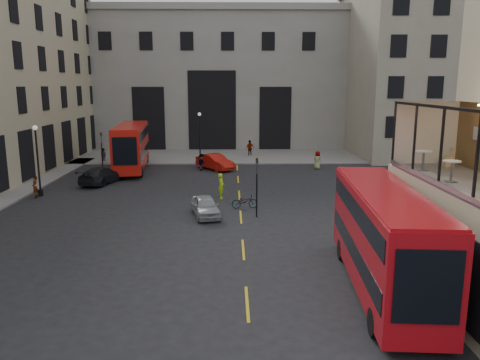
{
  "coord_description": "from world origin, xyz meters",
  "views": [
    {
      "loc": [
        -2.59,
        -16.62,
        8.24
      ],
      "look_at": [
        -2.11,
        9.07,
        3.0
      ],
      "focal_mm": 35.0,
      "sensor_mm": 36.0,
      "label": 1
    }
  ],
  "objects_px": {
    "street_lamp_b": "(200,140)",
    "pedestrian_d": "(317,160)",
    "pedestrian_a": "(104,155)",
    "pedestrian_e": "(35,187)",
    "street_lamp_a": "(38,165)",
    "bus_far": "(132,145)",
    "pedestrian_b": "(202,162)",
    "bus_near": "(383,234)",
    "cafe_chair_d": "(448,161)",
    "traffic_light_far": "(102,147)",
    "bicycle": "(245,201)",
    "cyclist": "(221,186)",
    "car_a": "(205,206)",
    "cafe_table_mid": "(452,168)",
    "cafe_table_far": "(423,157)",
    "traffic_light_near": "(257,180)",
    "car_c": "(101,175)",
    "car_b": "(215,162)",
    "pedestrian_c": "(250,148)"
  },
  "relations": [
    {
      "from": "street_lamp_b",
      "to": "pedestrian_d",
      "type": "bearing_deg",
      "value": -22.46
    },
    {
      "from": "pedestrian_a",
      "to": "pedestrian_e",
      "type": "bearing_deg",
      "value": -67.72
    },
    {
      "from": "street_lamp_a",
      "to": "pedestrian_e",
      "type": "height_order",
      "value": "street_lamp_a"
    },
    {
      "from": "bus_far",
      "to": "pedestrian_a",
      "type": "xyz_separation_m",
      "value": [
        -4.08,
        4.73,
        -1.74
      ]
    },
    {
      "from": "pedestrian_b",
      "to": "bus_near",
      "type": "bearing_deg",
      "value": -131.21
    },
    {
      "from": "pedestrian_a",
      "to": "cafe_chair_d",
      "type": "relative_size",
      "value": 1.91
    },
    {
      "from": "traffic_light_far",
      "to": "bicycle",
      "type": "relative_size",
      "value": 2.17
    },
    {
      "from": "cyclist",
      "to": "bicycle",
      "type": "bearing_deg",
      "value": -148.72
    },
    {
      "from": "car_a",
      "to": "pedestrian_a",
      "type": "distance_m",
      "value": 24.66
    },
    {
      "from": "cafe_table_mid",
      "to": "cafe_table_far",
      "type": "xyz_separation_m",
      "value": [
        -0.07,
        2.49,
        0.02
      ]
    },
    {
      "from": "pedestrian_b",
      "to": "bus_far",
      "type": "bearing_deg",
      "value": 115.84
    },
    {
      "from": "pedestrian_b",
      "to": "traffic_light_near",
      "type": "bearing_deg",
      "value": -134.16
    },
    {
      "from": "pedestrian_d",
      "to": "cafe_table_far",
      "type": "height_order",
      "value": "cafe_table_far"
    },
    {
      "from": "bus_near",
      "to": "cafe_chair_d",
      "type": "bearing_deg",
      "value": 37.85
    },
    {
      "from": "car_c",
      "to": "bus_far",
      "type": "bearing_deg",
      "value": -85.34
    },
    {
      "from": "car_b",
      "to": "pedestrian_c",
      "type": "relative_size",
      "value": 2.42
    },
    {
      "from": "street_lamp_a",
      "to": "cyclist",
      "type": "bearing_deg",
      "value": -4.23
    },
    {
      "from": "car_a",
      "to": "bicycle",
      "type": "bearing_deg",
      "value": 23.8
    },
    {
      "from": "car_b",
      "to": "street_lamp_a",
      "type": "bearing_deg",
      "value": -177.02
    },
    {
      "from": "bus_near",
      "to": "bus_far",
      "type": "distance_m",
      "value": 32.03
    },
    {
      "from": "car_c",
      "to": "car_b",
      "type": "bearing_deg",
      "value": -129.43
    },
    {
      "from": "street_lamp_b",
      "to": "cafe_table_far",
      "type": "distance_m",
      "value": 33.07
    },
    {
      "from": "bicycle",
      "to": "pedestrian_a",
      "type": "distance_m",
      "value": 24.46
    },
    {
      "from": "pedestrian_e",
      "to": "bus_near",
      "type": "bearing_deg",
      "value": 36.13
    },
    {
      "from": "cyclist",
      "to": "cafe_table_mid",
      "type": "bearing_deg",
      "value": -150.06
    },
    {
      "from": "pedestrian_d",
      "to": "pedestrian_b",
      "type": "bearing_deg",
      "value": 44.76
    },
    {
      "from": "car_b",
      "to": "pedestrian_e",
      "type": "distance_m",
      "value": 17.41
    },
    {
      "from": "street_lamp_b",
      "to": "traffic_light_near",
      "type": "bearing_deg",
      "value": -77.2
    },
    {
      "from": "pedestrian_a",
      "to": "bus_near",
      "type": "bearing_deg",
      "value": -33.9
    },
    {
      "from": "car_c",
      "to": "cafe_chair_d",
      "type": "height_order",
      "value": "cafe_chair_d"
    },
    {
      "from": "traffic_light_near",
      "to": "cafe_table_far",
      "type": "xyz_separation_m",
      "value": [
        6.72,
        -8.8,
        2.74
      ]
    },
    {
      "from": "street_lamp_a",
      "to": "street_lamp_b",
      "type": "xyz_separation_m",
      "value": [
        11.0,
        16.0,
        0.0
      ]
    },
    {
      "from": "traffic_light_far",
      "to": "street_lamp_a",
      "type": "distance_m",
      "value": 10.2
    },
    {
      "from": "street_lamp_a",
      "to": "bicycle",
      "type": "relative_size",
      "value": 3.04
    },
    {
      "from": "car_c",
      "to": "pedestrian_a",
      "type": "height_order",
      "value": "pedestrian_a"
    },
    {
      "from": "pedestrian_a",
      "to": "cafe_chair_d",
      "type": "distance_m",
      "value": 38.16
    },
    {
      "from": "car_a",
      "to": "cafe_table_mid",
      "type": "relative_size",
      "value": 4.57
    },
    {
      "from": "pedestrian_b",
      "to": "pedestrian_c",
      "type": "height_order",
      "value": "pedestrian_c"
    },
    {
      "from": "bus_near",
      "to": "pedestrian_d",
      "type": "bearing_deg",
      "value": 84.96
    },
    {
      "from": "car_a",
      "to": "bicycle",
      "type": "height_order",
      "value": "car_a"
    },
    {
      "from": "street_lamp_a",
      "to": "cafe_table_mid",
      "type": "distance_m",
      "value": 28.73
    },
    {
      "from": "bicycle",
      "to": "pedestrian_d",
      "type": "xyz_separation_m",
      "value": [
        7.66,
        14.84,
        0.43
      ]
    },
    {
      "from": "pedestrian_e",
      "to": "bicycle",
      "type": "bearing_deg",
      "value": 62.76
    },
    {
      "from": "bicycle",
      "to": "bus_near",
      "type": "bearing_deg",
      "value": -165.04
    },
    {
      "from": "car_c",
      "to": "pedestrian_b",
      "type": "xyz_separation_m",
      "value": [
        8.12,
        5.96,
        0.11
      ]
    },
    {
      "from": "cyclist",
      "to": "pedestrian_b",
      "type": "relative_size",
      "value": 1.13
    },
    {
      "from": "bus_far",
      "to": "pedestrian_d",
      "type": "height_order",
      "value": "bus_far"
    },
    {
      "from": "car_a",
      "to": "pedestrian_b",
      "type": "relative_size",
      "value": 2.28
    },
    {
      "from": "street_lamp_b",
      "to": "cyclist",
      "type": "xyz_separation_m",
      "value": [
        2.66,
        -17.01,
        -1.46
      ]
    },
    {
      "from": "traffic_light_near",
      "to": "car_b",
      "type": "distance_m",
      "value": 17.42
    }
  ]
}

